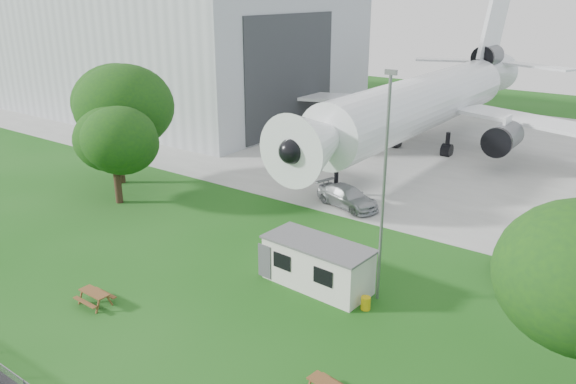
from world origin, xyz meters
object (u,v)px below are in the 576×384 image
Objects in this scene: site_cabin at (318,264)px; picnic_west at (96,304)px; hangar at (178,39)px; airliner at (428,99)px.

site_cabin is 3.79× the size of picnic_west.
site_cabin is at bearing 46.98° from picnic_west.
site_cabin is (42.81, -30.55, -8.09)m from hangar.
picnic_west is (-8.30, -8.61, -1.31)m from site_cabin.
picnic_west is (34.51, -39.16, -9.41)m from hangar.
airliner reaches higher than picnic_west.
site_cabin is (6.84, -30.41, -3.96)m from airliner.
hangar is at bearing 179.78° from airliner.
picnic_west is at bearing -133.95° from site_cabin.
hangar is 6.30× the size of site_cabin.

